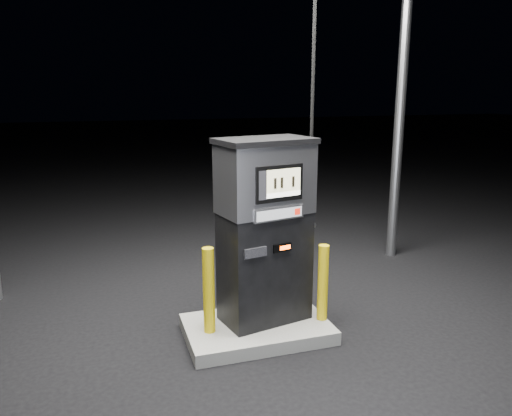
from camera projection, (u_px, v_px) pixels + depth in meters
name	position (u px, v px, depth m)	size (l,w,h in m)	color
ground	(257.00, 335.00, 5.65)	(80.00, 80.00, 0.00)	black
pump_island	(257.00, 329.00, 5.63)	(1.60, 1.00, 0.15)	slate
fuel_dispenser	(265.00, 229.00, 5.50)	(1.19, 0.81, 4.28)	black
bollard_left	(209.00, 290.00, 5.32)	(0.13, 0.13, 0.95)	yellow
bollard_right	(323.00, 283.00, 5.62)	(0.12, 0.12, 0.88)	yellow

